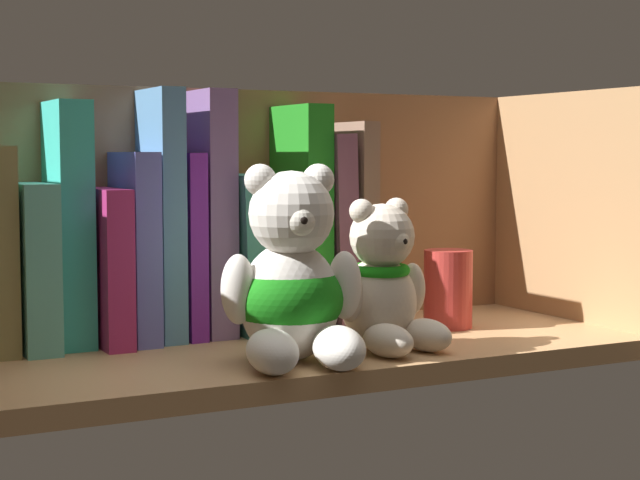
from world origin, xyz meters
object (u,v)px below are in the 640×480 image
(book_7, at_px, (181,244))
(book_13, at_px, (339,223))
(book_4, at_px, (101,265))
(book_12, at_px, (319,230))
(book_8, at_px, (206,213))
(pillar_candle, at_px, (448,289))
(book_11, at_px, (294,217))
(teddy_bear_larger, at_px, (292,285))
(book_10, at_px, (264,254))
(book_2, at_px, (29,266))
(teddy_bear_smaller, at_px, (384,285))
(book_6, at_px, (157,214))
(book_5, at_px, (130,246))
(book_9, at_px, (234,253))
(book_3, at_px, (66,224))

(book_7, distance_m, book_13, 0.18)
(book_4, height_order, book_12, book_12)
(book_8, relative_size, pillar_candle, 2.99)
(book_7, xyz_separation_m, book_11, (0.13, 0.00, 0.02))
(teddy_bear_larger, bearing_deg, book_10, 73.44)
(book_2, xyz_separation_m, book_10, (0.24, 0.00, 0.00))
(book_4, height_order, teddy_bear_smaller, book_4)
(book_6, distance_m, pillar_candle, 0.32)
(pillar_candle, bearing_deg, book_12, 141.04)
(book_12, bearing_deg, book_11, 180.00)
(book_12, bearing_deg, book_5, 180.00)
(book_10, bearing_deg, book_5, 180.00)
(book_4, xyz_separation_m, book_9, (0.14, 0.00, 0.01))
(book_2, height_order, book_4, book_2)
(book_7, xyz_separation_m, book_10, (0.09, 0.00, -0.01))
(book_12, height_order, teddy_bear_smaller, book_12)
(book_2, bearing_deg, book_3, 0.00)
(book_4, xyz_separation_m, book_5, (0.03, 0.00, 0.02))
(book_7, bearing_deg, book_3, 180.00)
(book_9, height_order, book_12, book_12)
(book_5, bearing_deg, teddy_bear_smaller, -39.33)
(book_5, relative_size, teddy_bear_larger, 1.06)
(teddy_bear_smaller, bearing_deg, book_13, 76.49)
(book_6, bearing_deg, book_7, 0.00)
(book_9, bearing_deg, book_2, -180.00)
(book_8, relative_size, book_13, 1.14)
(book_7, relative_size, book_9, 1.13)
(book_8, xyz_separation_m, book_9, (0.03, 0.00, -0.04))
(book_12, distance_m, teddy_bear_larger, 0.22)
(book_4, relative_size, book_9, 0.93)
(book_9, relative_size, book_11, 0.70)
(book_2, xyz_separation_m, book_8, (0.18, 0.00, 0.05))
(book_4, relative_size, teddy_bear_smaller, 1.06)
(teddy_bear_larger, bearing_deg, book_3, 131.16)
(teddy_bear_larger, bearing_deg, book_13, 51.18)
(book_13, relative_size, teddy_bear_larger, 1.24)
(book_7, relative_size, pillar_candle, 2.23)
(book_13, bearing_deg, book_10, -180.00)
(book_11, xyz_separation_m, teddy_bear_smaller, (0.02, -0.16, -0.06))
(book_11, bearing_deg, book_3, 180.00)
(pillar_candle, bearing_deg, book_11, 147.61)
(book_8, bearing_deg, book_7, 180.00)
(book_9, height_order, book_10, book_9)
(pillar_candle, bearing_deg, book_10, 153.17)
(book_5, xyz_separation_m, book_7, (0.05, -0.00, -0.00))
(book_11, relative_size, teddy_bear_larger, 1.34)
(book_3, bearing_deg, teddy_bear_smaller, -31.90)
(book_4, bearing_deg, book_9, 0.00)
(book_3, xyz_separation_m, book_4, (0.03, -0.00, -0.04))
(book_2, height_order, pillar_candle, book_2)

